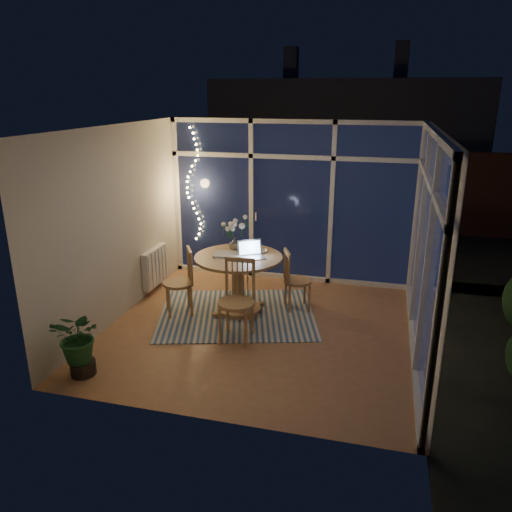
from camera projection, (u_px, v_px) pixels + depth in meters
name	position (u px, v px, depth m)	size (l,w,h in m)	color
floor	(261.00, 329.00, 6.63)	(4.00, 4.00, 0.00)	#926540
ceiling	(262.00, 128.00, 5.81)	(4.00, 4.00, 0.00)	white
wall_back	(291.00, 202.00, 8.06)	(4.00, 0.04, 2.60)	beige
wall_front	(207.00, 295.00, 4.38)	(4.00, 0.04, 2.60)	beige
wall_left	(117.00, 225.00, 6.70)	(0.04, 4.00, 2.60)	beige
wall_right	(430.00, 247.00, 5.74)	(0.04, 4.00, 2.60)	beige
window_wall_back	(291.00, 202.00, 8.02)	(4.00, 0.10, 2.60)	white
window_wall_right	(426.00, 247.00, 5.75)	(0.10, 4.00, 2.60)	white
radiator	(155.00, 266.00, 7.79)	(0.10, 0.70, 0.58)	silver
fairy_lights	(193.00, 185.00, 8.27)	(0.24, 0.10, 1.85)	#F4C561
garden_patio	(337.00, 236.00, 11.12)	(12.00, 6.00, 0.10)	black
garden_fence	(320.00, 188.00, 11.40)	(11.00, 0.08, 1.80)	#3B1F15
neighbour_roof	(347.00, 122.00, 13.67)	(7.00, 3.00, 2.20)	#363941
garden_shrubs	(264.00, 228.00, 9.80)	(0.90, 0.90, 0.90)	black
rug	(237.00, 314.00, 7.06)	(2.16, 1.73, 0.01)	beige
dining_table	(239.00, 284.00, 7.02)	(1.22, 1.22, 0.83)	#A7744B
chair_left	(178.00, 282.00, 6.94)	(0.45, 0.45, 0.96)	#A7744B
chair_right	(298.00, 279.00, 7.11)	(0.42, 0.42, 0.90)	#A7744B
chair_front	(236.00, 301.00, 6.19)	(0.49, 0.49, 1.05)	#A7744B
laptop	(252.00, 249.00, 6.78)	(0.34, 0.29, 0.25)	silver
flower_vase	(235.00, 243.00, 7.13)	(0.20, 0.20, 0.21)	silver
bowl	(262.00, 251.00, 7.05)	(0.15, 0.15, 0.04)	white
newspapers	(229.00, 254.00, 6.94)	(0.39, 0.29, 0.02)	beige
phone	(242.00, 258.00, 6.80)	(0.12, 0.06, 0.01)	black
potted_plant	(80.00, 344.00, 5.45)	(0.54, 0.47, 0.76)	#1A4B22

